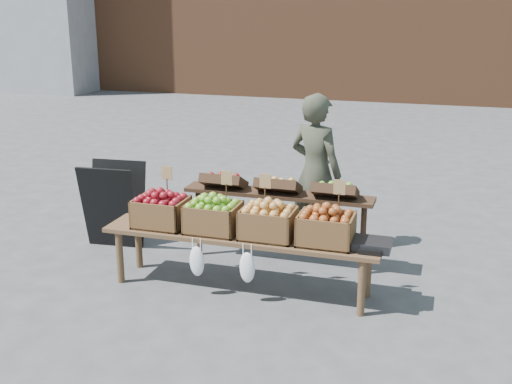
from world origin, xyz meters
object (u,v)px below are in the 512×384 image
(back_table, at_px, (278,218))
(weighing_scale, at_px, (372,244))
(vendor, at_px, (316,172))
(crate_green_apples, at_px, (326,229))
(crate_red_apples, at_px, (268,223))
(display_bench, at_px, (241,262))
(crate_russet_pears, at_px, (213,218))
(chalkboard_sign, at_px, (114,205))
(crate_golden_apples, at_px, (161,212))

(back_table, relative_size, weighing_scale, 6.18)
(vendor, bearing_deg, crate_green_apples, 129.23)
(crate_green_apples, bearing_deg, crate_red_apples, 180.00)
(vendor, relative_size, display_bench, 0.66)
(back_table, height_order, crate_green_apples, back_table)
(vendor, height_order, crate_red_apples, vendor)
(crate_russet_pears, height_order, crate_green_apples, same)
(chalkboard_sign, distance_m, weighing_scale, 3.08)
(chalkboard_sign, distance_m, crate_russet_pears, 1.64)
(display_bench, bearing_deg, chalkboard_sign, 158.58)
(back_table, bearing_deg, crate_red_apples, -81.89)
(crate_green_apples, bearing_deg, chalkboard_sign, 165.06)
(chalkboard_sign, bearing_deg, crate_russet_pears, -29.77)
(crate_golden_apples, bearing_deg, vendor, 46.22)
(weighing_scale, bearing_deg, crate_russet_pears, 180.00)
(display_bench, height_order, weighing_scale, weighing_scale)
(vendor, bearing_deg, crate_russet_pears, 84.49)
(chalkboard_sign, relative_size, weighing_scale, 2.90)
(crate_russet_pears, bearing_deg, vendor, 61.57)
(chalkboard_sign, relative_size, crate_russet_pears, 1.97)
(back_table, distance_m, weighing_scale, 1.30)
(vendor, xyz_separation_m, chalkboard_sign, (-2.19, -0.63, -0.39))
(vendor, distance_m, weighing_scale, 1.57)
(back_table, bearing_deg, crate_green_apples, -47.81)
(vendor, height_order, display_bench, vendor)
(vendor, height_order, weighing_scale, vendor)
(weighing_scale, bearing_deg, back_table, 146.25)
(back_table, xyz_separation_m, crate_green_apples, (0.65, -0.72, 0.19))
(crate_green_apples, bearing_deg, vendor, 106.31)
(chalkboard_sign, distance_m, crate_green_apples, 2.68)
(chalkboard_sign, height_order, crate_golden_apples, chalkboard_sign)
(back_table, bearing_deg, weighing_scale, -33.75)
(back_table, distance_m, display_bench, 0.78)
(vendor, height_order, chalkboard_sign, vendor)
(vendor, bearing_deg, crate_golden_apples, 69.14)
(vendor, xyz_separation_m, crate_red_apples, (-0.16, -1.32, -0.17))
(back_table, xyz_separation_m, crate_red_apples, (0.10, -0.72, 0.19))
(vendor, xyz_separation_m, back_table, (-0.27, -0.60, -0.36))
(weighing_scale, bearing_deg, crate_golden_apples, 180.00)
(crate_green_apples, height_order, weighing_scale, crate_green_apples)
(back_table, bearing_deg, vendor, 66.00)
(chalkboard_sign, height_order, crate_red_apples, chalkboard_sign)
(display_bench, distance_m, crate_golden_apples, 0.93)
(display_bench, bearing_deg, vendor, 71.59)
(crate_red_apples, bearing_deg, crate_golden_apples, 180.00)
(crate_red_apples, bearing_deg, chalkboard_sign, 161.26)
(crate_red_apples, xyz_separation_m, crate_green_apples, (0.55, 0.00, 0.00))
(back_table, height_order, display_bench, back_table)
(vendor, bearing_deg, crate_red_apples, 105.83)
(vendor, relative_size, crate_green_apples, 3.54)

